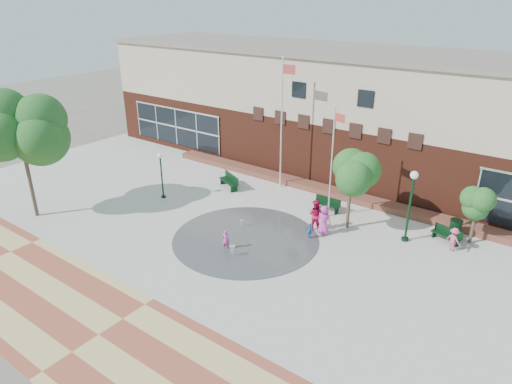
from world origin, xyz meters
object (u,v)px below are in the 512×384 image
Objects in this scene: child_splash at (226,240)px; trash_can at (455,229)px; bench_left at (229,184)px; flagpole_left at (282,118)px; flagpole_right at (332,157)px; tree_big_left at (18,124)px.

trash_can is at bearing -159.00° from child_splash.
bench_left is at bearing -72.70° from child_splash.
flagpole_left reaches higher than flagpole_right.
flagpole_right is 6.14× the size of trash_can.
child_splash is (5.39, -6.83, 0.26)m from bench_left.
trash_can reaches higher than bench_left.
flagpole_left is at bearing 52.69° from tree_big_left.
trash_can is at bearing 31.84° from bench_left.
bench_left is (-2.95, -2.32, -4.82)m from flagpole_left.
trash_can is at bearing 29.78° from tree_big_left.
flagpole_right is at bearing 35.90° from tree_big_left.
bench_left is 8.71m from child_splash.
child_splash is at bearing -71.87° from flagpole_left.
bench_left is 13.98m from tree_big_left.
tree_big_left is at bearing -98.63° from bench_left.
flagpole_left is 7.84× the size of child_splash.
child_splash is (2.44, -9.16, -4.56)m from flagpole_left.
tree_big_left is at bearing -124.09° from flagpole_left.
flagpole_right is 0.85× the size of tree_big_left.
trash_can is 0.14× the size of tree_big_left.
tree_big_left is (-15.00, -10.86, 2.01)m from flagpole_right.
trash_can is 0.98× the size of child_splash.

